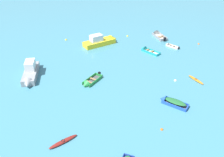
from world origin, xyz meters
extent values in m
cube|color=gray|center=(-12.17, 25.42, 0.45)|extent=(2.22, 6.14, 0.91)
cone|color=gray|center=(-11.97, 22.29, 0.50)|extent=(1.63, 1.30, 1.56)
cube|color=white|center=(-12.20, 26.03, 1.56)|extent=(1.47, 2.25, 1.31)
cube|color=black|center=(-12.14, 25.06, 1.83)|extent=(1.27, 0.26, 0.58)
cube|color=#4C4C51|center=(-2.90, 23.06, 0.06)|extent=(2.81, 3.15, 0.12)
cube|color=#288C3D|center=(-2.41, 22.68, 0.23)|extent=(2.04, 2.59, 0.46)
cube|color=#288C3D|center=(-3.39, 23.44, 0.23)|extent=(2.04, 2.59, 0.46)
cube|color=#288C3D|center=(-1.91, 24.33, 0.23)|extent=(1.04, 0.85, 0.46)
cone|color=#288C3D|center=(-3.93, 21.74, 0.25)|extent=(1.39, 1.31, 1.19)
cube|color=#937047|center=(-2.79, 23.19, 0.32)|extent=(1.08, 0.95, 0.03)
cube|color=#937047|center=(-3.37, 22.45, 0.32)|extent=(1.08, 0.95, 0.03)
cube|color=black|center=(-1.83, 24.44, 0.39)|extent=(0.44, 0.43, 0.65)
ellipsoid|color=orange|center=(12.32, 21.95, 0.13)|extent=(1.56, 2.81, 0.26)
torus|color=black|center=(12.32, 21.95, 0.25)|extent=(0.46, 0.46, 0.06)
cube|color=navy|center=(0.39, 9.19, 0.19)|extent=(0.98, 0.54, 0.39)
cube|color=gray|center=(12.63, 33.86, 0.04)|extent=(2.13, 2.33, 0.08)
cube|color=white|center=(12.31, 33.59, 0.17)|extent=(1.63, 1.94, 0.33)
cube|color=white|center=(12.95, 34.13, 0.17)|extent=(1.63, 1.94, 0.33)
cube|color=white|center=(13.42, 32.90, 0.17)|extent=(0.69, 0.59, 0.33)
cone|color=white|center=(11.80, 34.85, 0.18)|extent=(0.98, 0.95, 0.80)
cube|color=#937047|center=(12.71, 33.76, 0.23)|extent=(0.74, 0.68, 0.03)
cube|color=#937047|center=(12.25, 34.31, 0.23)|extent=(0.74, 0.68, 0.03)
cube|color=black|center=(13.49, 32.82, 0.28)|extent=(0.31, 0.32, 0.47)
cube|color=beige|center=(7.88, 31.84, 0.05)|extent=(2.94, 3.22, 0.10)
cube|color=teal|center=(7.44, 31.47, 0.21)|extent=(2.27, 2.68, 0.42)
cube|color=teal|center=(8.32, 32.21, 0.21)|extent=(2.27, 2.68, 0.42)
cube|color=teal|center=(8.99, 30.52, 0.21)|extent=(0.94, 0.81, 0.42)
cone|color=teal|center=(6.73, 33.22, 0.23)|extent=(1.35, 1.31, 1.10)
cube|color=#937047|center=(8.00, 31.71, 0.29)|extent=(1.02, 0.93, 0.03)
cube|color=#937047|center=(7.35, 32.47, 0.29)|extent=(1.02, 0.93, 0.03)
cube|color=#4C4C51|center=(7.35, 16.61, 0.05)|extent=(3.03, 2.76, 0.11)
cube|color=blue|center=(6.98, 16.16, 0.22)|extent=(2.47, 2.05, 0.44)
cube|color=blue|center=(7.73, 17.07, 0.22)|extent=(2.47, 2.05, 0.44)
cube|color=blue|center=(8.57, 15.62, 0.22)|extent=(0.83, 0.97, 0.44)
cone|color=blue|center=(6.09, 17.65, 0.24)|extent=(1.27, 1.33, 1.13)
cube|color=#937047|center=(7.48, 16.51, 0.30)|extent=(0.92, 1.02, 0.03)
ellipsoid|color=#236633|center=(7.35, 16.61, 0.55)|extent=(2.79, 2.56, 0.33)
ellipsoid|color=maroon|center=(-6.08, 11.66, 0.14)|extent=(2.96, 2.10, 0.29)
torus|color=black|center=(-6.08, 11.66, 0.27)|extent=(0.53, 0.53, 0.06)
cube|color=yellow|center=(-1.35, 36.19, 0.47)|extent=(6.59, 4.82, 0.95)
cone|color=yellow|center=(1.56, 37.71, 0.52)|extent=(1.95, 2.18, 1.80)
cube|color=white|center=(-1.91, 35.90, 1.55)|extent=(2.73, 2.42, 1.22)
cube|color=black|center=(-1.01, 36.37, 1.80)|extent=(0.84, 1.38, 0.53)
cube|color=beige|center=(11.43, 38.82, 0.07)|extent=(2.24, 3.93, 0.14)
cube|color=gray|center=(10.68, 38.65, 0.27)|extent=(0.96, 3.78, 0.55)
cube|color=gray|center=(12.19, 38.99, 0.27)|extent=(0.96, 3.78, 0.55)
cube|color=gray|center=(11.86, 36.94, 0.27)|extent=(1.51, 0.49, 0.55)
cone|color=gray|center=(10.98, 40.78, 0.30)|extent=(1.64, 1.19, 1.48)
cube|color=#937047|center=(11.48, 38.62, 0.38)|extent=(1.44, 0.70, 0.03)
cube|color=black|center=(11.90, 36.78, 0.47)|extent=(0.47, 0.44, 0.77)
sphere|color=orange|center=(18.24, 34.79, 0.00)|extent=(0.39, 0.39, 0.39)
sphere|color=yellow|center=(-8.09, 39.29, 0.00)|extent=(0.47, 0.47, 0.47)
sphere|color=silver|center=(9.27, 22.14, 0.00)|extent=(0.42, 0.42, 0.42)
sphere|color=orange|center=(4.54, 12.55, 0.00)|extent=(0.33, 0.33, 0.33)
sphere|color=yellow|center=(4.82, 40.22, 0.00)|extent=(0.42, 0.42, 0.42)
camera|label=1|loc=(-2.51, -4.84, 17.95)|focal=36.11mm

